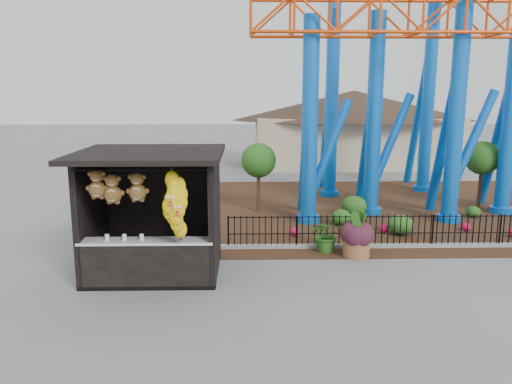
{
  "coord_description": "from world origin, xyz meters",
  "views": [
    {
      "loc": [
        -0.69,
        -11.0,
        4.52
      ],
      "look_at": [
        -0.42,
        1.5,
        2.0
      ],
      "focal_mm": 35.0,
      "sensor_mm": 36.0,
      "label": 1
    }
  ],
  "objects_px": {
    "terracotta_planter": "(356,247)",
    "potted_plant": "(327,235)",
    "prize_booth": "(152,216)",
    "roller_coaster": "(401,39)"
  },
  "relations": [
    {
      "from": "prize_booth",
      "to": "roller_coaster",
      "type": "bearing_deg",
      "value": 42.04
    },
    {
      "from": "prize_booth",
      "to": "roller_coaster",
      "type": "distance_m",
      "value": 11.97
    },
    {
      "from": "roller_coaster",
      "to": "potted_plant",
      "type": "relative_size",
      "value": 10.78
    },
    {
      "from": "roller_coaster",
      "to": "terracotta_planter",
      "type": "height_order",
      "value": "roller_coaster"
    },
    {
      "from": "roller_coaster",
      "to": "potted_plant",
      "type": "xyz_separation_m",
      "value": [
        -3.49,
        -5.54,
        -5.93
      ]
    },
    {
      "from": "roller_coaster",
      "to": "potted_plant",
      "type": "distance_m",
      "value": 8.84
    },
    {
      "from": "prize_booth",
      "to": "potted_plant",
      "type": "bearing_deg",
      "value": 20.92
    },
    {
      "from": "terracotta_planter",
      "to": "potted_plant",
      "type": "xyz_separation_m",
      "value": [
        -0.76,
        0.44,
        0.24
      ]
    },
    {
      "from": "prize_booth",
      "to": "roller_coaster",
      "type": "xyz_separation_m",
      "value": [
        8.1,
        7.31,
        4.93
      ]
    },
    {
      "from": "prize_booth",
      "to": "terracotta_planter",
      "type": "height_order",
      "value": "prize_booth"
    }
  ]
}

